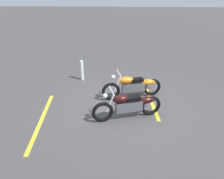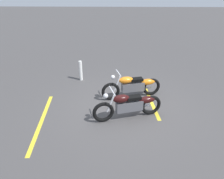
{
  "view_description": "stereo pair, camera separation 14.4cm",
  "coord_description": "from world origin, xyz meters",
  "views": [
    {
      "loc": [
        0.14,
        6.63,
        3.96
      ],
      "look_at": [
        0.45,
        0.0,
        0.65
      ],
      "focal_mm": 35.88,
      "sensor_mm": 36.0,
      "label": 1
    },
    {
      "loc": [
        0.29,
        6.64,
        3.96
      ],
      "look_at": [
        0.45,
        0.0,
        0.65
      ],
      "focal_mm": 35.88,
      "sensor_mm": 36.0,
      "label": 2
    }
  ],
  "objects": [
    {
      "name": "ground_plane",
      "position": [
        0.0,
        0.0,
        0.0
      ],
      "size": [
        60.0,
        60.0,
        0.0
      ],
      "primitive_type": "plane",
      "color": "#474444"
    },
    {
      "name": "motorcycle_dark_foreground",
      "position": [
        -0.11,
        0.67,
        0.46
      ],
      "size": [
        2.17,
        0.85,
        1.04
      ],
      "rotation": [
        0.0,
        0.0,
        0.29
      ],
      "color": "black",
      "rests_on": "ground"
    },
    {
      "name": "parking_stripe_mid",
      "position": [
        2.61,
        0.94,
        0.0
      ],
      "size": [
        0.39,
        3.2,
        0.01
      ],
      "primitive_type": "cube",
      "rotation": [
        0.0,
        0.0,
        1.65
      ],
      "color": "yellow",
      "rests_on": "ground"
    },
    {
      "name": "parking_stripe_near",
      "position": [
        -0.91,
        -0.76,
        0.0
      ],
      "size": [
        0.39,
        3.2,
        0.01
      ],
      "primitive_type": "cube",
      "rotation": [
        0.0,
        0.0,
        1.65
      ],
      "color": "yellow",
      "rests_on": "ground"
    },
    {
      "name": "motorcycle_bright_foreground",
      "position": [
        -0.3,
        -0.7,
        0.46
      ],
      "size": [
        2.18,
        0.82,
        1.04
      ],
      "rotation": [
        0.0,
        0.0,
        0.26
      ],
      "color": "black",
      "rests_on": "ground"
    },
    {
      "name": "bollard_post",
      "position": [
        1.84,
        -2.21,
        0.43
      ],
      "size": [
        0.14,
        0.14,
        0.86
      ],
      "primitive_type": "cylinder",
      "color": "white",
      "rests_on": "ground"
    }
  ]
}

